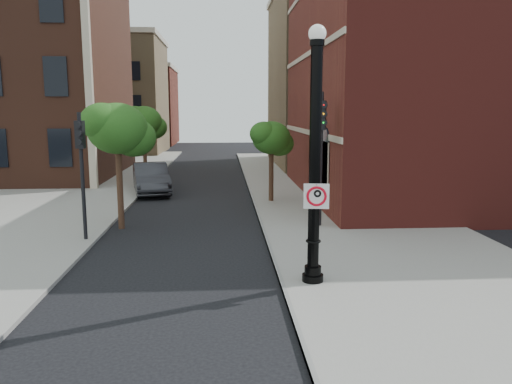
{
  "coord_description": "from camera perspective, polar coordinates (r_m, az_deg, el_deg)",
  "views": [
    {
      "loc": [
        0.51,
        -12.37,
        4.64
      ],
      "look_at": [
        1.47,
        2.0,
        2.27
      ],
      "focal_mm": 35.0,
      "sensor_mm": 36.0,
      "label": 1
    }
  ],
  "objects": [
    {
      "name": "bg_building_red",
      "position": [
        71.47,
        -14.11,
        9.36
      ],
      "size": [
        12.0,
        12.0,
        10.0
      ],
      "primitive_type": "cube",
      "color": "maroon",
      "rests_on": "ground"
    },
    {
      "name": "parked_car",
      "position": [
        28.64,
        -11.91,
        1.55
      ],
      "size": [
        2.86,
        5.44,
        1.71
      ],
      "primitive_type": "imported",
      "rotation": [
        0.0,
        0.0,
        0.21
      ],
      "color": "#2C2C31",
      "rests_on": "ground"
    },
    {
      "name": "utility_pole",
      "position": [
        22.14,
        6.24,
        3.37
      ],
      "size": [
        0.09,
        0.09,
        4.71
      ],
      "primitive_type": "cylinder",
      "color": "#999999",
      "rests_on": "ground"
    },
    {
      "name": "bg_building_tan_b",
      "position": [
        45.17,
        16.59,
        11.97
      ],
      "size": [
        22.0,
        14.0,
        14.0
      ],
      "primitive_type": "cube",
      "color": "#987B53",
      "rests_on": "ground"
    },
    {
      "name": "street_tree_c",
      "position": [
        24.9,
        1.82,
        6.08
      ],
      "size": [
        2.27,
        2.06,
        4.1
      ],
      "color": "#382316",
      "rests_on": "ground"
    },
    {
      "name": "traffic_signal_right",
      "position": [
        19.53,
        7.47,
        6.2
      ],
      "size": [
        0.42,
        0.47,
        5.33
      ],
      "rotation": [
        0.0,
        0.0,
        -0.33
      ],
      "color": "black",
      "rests_on": "ground"
    },
    {
      "name": "street_tree_b",
      "position": [
        32.46,
        -12.64,
        7.75
      ],
      "size": [
        2.72,
        2.46,
        4.9
      ],
      "color": "#382316",
      "rests_on": "ground"
    },
    {
      "name": "traffic_signal_left",
      "position": [
        18.29,
        -19.36,
        3.93
      ],
      "size": [
        0.31,
        0.38,
        4.57
      ],
      "rotation": [
        0.0,
        0.0,
        -0.09
      ],
      "color": "black",
      "rests_on": "ground"
    },
    {
      "name": "street_tree_a",
      "position": [
        20.05,
        -15.45,
        6.84
      ],
      "size": [
        2.73,
        2.47,
        4.92
      ],
      "color": "#382316",
      "rests_on": "ground"
    },
    {
      "name": "no_parking_sign",
      "position": [
        12.9,
        6.93,
        -0.46
      ],
      "size": [
        0.65,
        0.14,
        0.66
      ],
      "rotation": [
        0.0,
        0.0,
        -0.14
      ],
      "color": "white",
      "rests_on": "ground"
    },
    {
      "name": "bg_building_tan_a",
      "position": [
        57.76,
        -16.62,
        10.32
      ],
      "size": [
        12.0,
        12.0,
        12.0
      ],
      "primitive_type": "cube",
      "color": "#987B53",
      "rests_on": "ground"
    },
    {
      "name": "brick_wall_building",
      "position": [
        30.62,
        27.12,
        11.37
      ],
      "size": [
        22.3,
        16.3,
        12.5
      ],
      "color": "maroon",
      "rests_on": "ground"
    },
    {
      "name": "sidewalk_left",
      "position": [
        32.15,
        -21.0,
        0.53
      ],
      "size": [
        10.0,
        50.0,
        0.12
      ],
      "primitive_type": "cube",
      "color": "gray",
      "rests_on": "ground"
    },
    {
      "name": "curb_edge",
      "position": [
        22.88,
        0.1,
        -2.17
      ],
      "size": [
        0.1,
        60.0,
        0.14
      ],
      "primitive_type": "cube",
      "color": "gray",
      "rests_on": "ground"
    },
    {
      "name": "lamppost",
      "position": [
        12.97,
        6.73,
        2.5
      ],
      "size": [
        0.57,
        0.57,
        6.73
      ],
      "color": "black",
      "rests_on": "ground"
    },
    {
      "name": "ground",
      "position": [
        13.22,
        -5.92,
        -11.25
      ],
      "size": [
        120.0,
        120.0,
        0.0
      ],
      "primitive_type": "plane",
      "color": "black",
      "rests_on": "ground"
    },
    {
      "name": "sidewalk_right",
      "position": [
        23.49,
        9.76,
        -2.03
      ],
      "size": [
        8.0,
        60.0,
        0.12
      ],
      "primitive_type": "cube",
      "color": "gray",
      "rests_on": "ground"
    }
  ]
}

